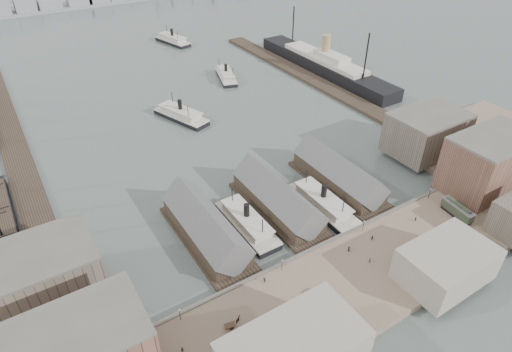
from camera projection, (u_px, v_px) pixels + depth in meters
ground at (309, 240)px, 129.55m from camera, size 900.00×900.00×0.00m
quay at (355, 281)px, 115.12m from camera, size 180.00×30.00×2.00m
seawall at (320, 248)px, 125.29m from camera, size 180.00×1.20×2.30m
west_wharf at (16, 154)px, 168.70m from camera, size 10.00×220.00×1.60m
east_wharf at (320, 84)px, 225.57m from camera, size 10.00×180.00×1.60m
ferry_shed_west at (206, 228)px, 127.23m from camera, size 14.00×42.00×12.60m
ferry_shed_center at (278, 199)px, 138.60m from camera, size 14.00×42.00×12.60m
ferry_shed_east at (338, 175)px, 149.96m from camera, size 14.00×42.00×12.60m
warehouse_west_back at (44, 275)px, 106.28m from camera, size 26.00×20.00×14.00m
warehouse_east_front at (489, 163)px, 143.49m from camera, size 30.00×18.00×19.00m
warehouse_east_back at (426, 133)px, 164.23m from camera, size 28.00×20.00×15.00m
street_bldg_center at (446, 264)px, 112.10m from camera, size 24.00×16.00×10.00m
lamp_post_far_w at (180, 313)px, 102.33m from camera, size 0.44×0.44×3.92m
lamp_post_near_w at (282, 263)px, 115.45m from camera, size 0.44×0.44×3.92m
lamp_post_near_e at (364, 224)px, 128.56m from camera, size 0.44×0.44×3.92m
lamp_post_far_e at (430, 192)px, 141.67m from camera, size 0.44×0.44×3.92m
far_shore at (61, 3)px, 358.05m from camera, size 500.00×40.00×15.72m
ferry_docked_west at (247, 222)px, 132.78m from camera, size 8.29×27.64×9.87m
ferry_docked_east at (323, 203)px, 140.45m from camera, size 8.59×28.63×10.22m
ferry_open_near at (181, 115)px, 192.95m from camera, size 17.32×29.49×10.10m
ferry_open_mid at (226, 75)px, 231.82m from camera, size 14.60×26.22×8.97m
ferry_open_far at (173, 40)px, 281.86m from camera, size 15.19×29.46×10.09m
sailing_ship_near at (1, 226)px, 131.19m from camera, size 8.21×56.54×33.74m
ocean_steamer at (324, 64)px, 239.31m from camera, size 14.11×103.12×20.62m
tram at (457, 211)px, 134.65m from camera, size 4.27×11.68×4.06m
horse_cart_left at (236, 321)px, 102.59m from camera, size 4.81×2.23×1.60m
horse_cart_center at (319, 290)px, 110.38m from camera, size 4.79×1.61×1.43m
horse_cart_right at (404, 265)px, 117.52m from camera, size 4.79×2.71×1.52m
pedestrian_0 at (182, 350)px, 96.33m from camera, size 0.75×0.70×1.67m
pedestrian_2 at (264, 280)px, 113.07m from camera, size 0.83×1.16×1.62m
pedestrian_3 at (315, 332)px, 100.09m from camera, size 1.07×0.64×1.71m
pedestrian_4 at (349, 249)px, 122.55m from camera, size 0.67×0.91×1.70m
pedestrian_5 at (370, 260)px, 118.87m from camera, size 0.68×0.72×1.61m
pedestrian_6 at (372, 238)px, 126.38m from camera, size 0.90×0.98×1.62m
pedestrian_7 at (459, 233)px, 127.87m from camera, size 0.86×1.24×1.75m
pedestrian_8 at (416, 219)px, 133.33m from camera, size 1.00×0.70×1.57m
pedestrian_9 at (482, 209)px, 137.27m from camera, size 0.77×0.90×1.56m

